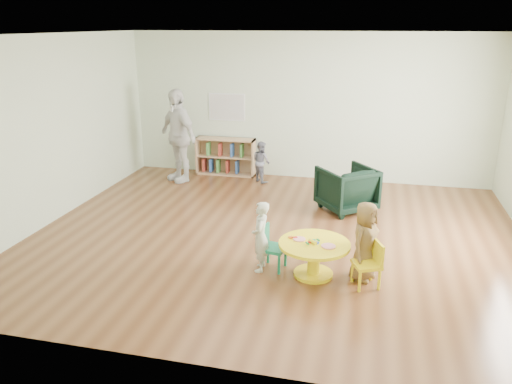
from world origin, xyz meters
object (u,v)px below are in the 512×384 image
kid_chair_right (370,263)px  child_right (365,241)px  bookshelf (225,157)px  child_left (261,237)px  kid_chair_left (270,246)px  adult_caretaker (178,136)px  activity_table (314,253)px  armchair (347,189)px  toddler (261,162)px

kid_chair_right → child_right: size_ratio=0.57×
bookshelf → child_left: child_left is taller
kid_chair_left → adult_caretaker: bearing=-132.8°
adult_caretaker → child_left: bearing=-19.2°
kid_chair_left → adult_caretaker: 4.12m
activity_table → adult_caretaker: bearing=132.6°
adult_caretaker → kid_chair_left: bearing=-17.4°
kid_chair_right → bookshelf: (-2.95, 4.02, 0.07)m
kid_chair_right → child_left: 1.34m
bookshelf → child_left: 4.24m
activity_table → armchair: (0.24, 2.38, 0.07)m
armchair → child_left: 2.55m
armchair → child_left: (-0.91, -2.38, 0.08)m
activity_table → toddler: size_ratio=1.09×
kid_chair_right → kid_chair_left: bearing=58.7°
adult_caretaker → bookshelf: bearing=74.1°
kid_chair_right → child_right: bearing=2.9°
activity_table → child_right: bearing=6.0°
child_right → toddler: bearing=54.2°
kid_chair_right → armchair: armchair is taller
activity_table → child_right: (0.58, 0.06, 0.19)m
kid_chair_right → bookshelf: 4.99m
armchair → kid_chair_right: bearing=61.5°
kid_chair_left → adult_caretaker: (-2.49, 3.23, 0.60)m
activity_table → adult_caretaker: (-3.04, 3.31, 0.59)m
activity_table → toddler: bearing=112.2°
kid_chair_left → bookshelf: bookshelf is taller
kid_chair_right → armchair: bearing=-13.4°
adult_caretaker → toddler: bearing=45.2°
toddler → activity_table: bearing=154.6°
activity_table → toddler: toddler is taller
armchair → adult_caretaker: (-3.28, 0.93, 0.52)m
kid_chair_right → child_left: bearing=62.5°
child_left → armchair: bearing=153.3°
bookshelf → child_left: (1.62, -3.92, 0.08)m
kid_chair_left → bookshelf: (-1.73, 3.85, 0.07)m
activity_table → armchair: size_ratio=1.07×
armchair → child_right: 2.34m
activity_table → kid_chair_left: 0.56m
adult_caretaker → kid_chair_right: bearing=-7.5°
child_right → activity_table: bearing=120.0°
kid_chair_left → child_left: child_left is taller
toddler → armchair: bearing=-173.0°
activity_table → child_right: 0.62m
kid_chair_left → toddler: (-0.91, 3.52, 0.10)m
child_left → child_right: 1.25m
bookshelf → child_right: child_right is taller
child_left → adult_caretaker: size_ratio=0.50×
kid_chair_left → toddler: toddler is taller
child_left → adult_caretaker: 4.10m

